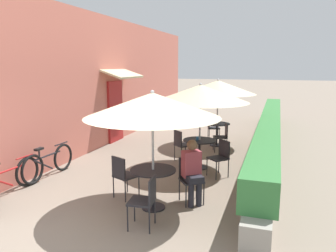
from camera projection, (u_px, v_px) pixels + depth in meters
name	position (u px, v px, depth m)	size (l,w,h in m)	color
ground_plane	(66.00, 240.00, 4.99)	(120.00, 120.00, 0.00)	gray
cafe_facade_wall	(118.00, 80.00, 11.74)	(0.98, 13.85, 4.20)	#C66B5B
planter_hedge	(270.00, 132.00, 10.40)	(0.60, 12.85, 1.01)	gray
patio_table_near	(153.00, 179.00, 6.01)	(0.84, 0.84, 0.75)	black
patio_umbrella_near	(152.00, 105.00, 5.76)	(2.43, 2.43, 2.20)	#B7B7BC
cafe_chair_near_left	(190.00, 176.00, 6.32)	(0.56, 0.56, 0.87)	#232328
seated_patron_near_left	(192.00, 169.00, 6.18)	(0.50, 0.51, 1.25)	#23232D
cafe_chair_near_right	(123.00, 174.00, 6.46)	(0.53, 0.53, 0.87)	#232328
cafe_chair_near_back	(146.00, 198.00, 5.27)	(0.44, 0.44, 0.87)	#232328
patio_table_mid	(199.00, 147.00, 8.39)	(0.84, 0.84, 0.75)	black
patio_umbrella_mid	(200.00, 93.00, 8.14)	(2.43, 2.43, 2.20)	#B7B7BC
cafe_chair_mid_left	(220.00, 155.00, 7.78)	(0.56, 0.56, 0.87)	#232328
cafe_chair_mid_right	(181.00, 143.00, 9.01)	(0.56, 0.56, 0.87)	#232328
coffee_cup_mid	(197.00, 138.00, 8.33)	(0.07, 0.07, 0.09)	teal
patio_table_far	(217.00, 129.00, 10.78)	(0.84, 0.84, 0.75)	black
patio_umbrella_far	(218.00, 87.00, 10.53)	(2.43, 2.43, 2.20)	#B7B7BC
cafe_chair_far_left	(212.00, 126.00, 11.53)	(0.50, 0.50, 0.87)	#232328
cafe_chair_far_right	(223.00, 135.00, 10.04)	(0.50, 0.50, 0.87)	#232328
bicycle_leaning	(7.00, 179.00, 6.67)	(0.14, 1.72, 0.75)	black
bicycle_second	(49.00, 162.00, 7.74)	(0.12, 1.75, 0.78)	black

